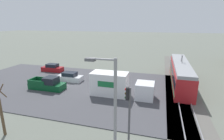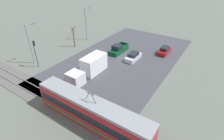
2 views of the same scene
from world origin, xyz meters
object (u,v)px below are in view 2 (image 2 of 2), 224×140
object	(u,v)px
traffic_light_pole	(35,51)
sedan_car_0	(164,51)
street_lamp_near_crossing	(86,22)
street_lamp_mid_block	(30,42)
light_rail_tram	(92,112)
pickup_truck	(119,49)
box_truck	(90,67)
street_tree	(74,38)
sedan_car_1	(133,57)

from	to	relation	value
traffic_light_pole	sedan_car_0	bearing A→B (deg)	-133.79
street_lamp_near_crossing	street_lamp_mid_block	distance (m)	15.63
light_rail_tram	pickup_truck	xyz separation A→B (m)	(8.05, -19.23, -0.97)
box_truck	street_lamp_mid_block	world-z (taller)	street_lamp_mid_block
pickup_truck	street_tree	xyz separation A→B (m)	(10.59, 3.05, 1.51)
pickup_truck	street_lamp_mid_block	size ratio (longest dim) A/B	0.69
box_truck	sedan_car_0	distance (m)	17.78
box_truck	sedan_car_1	xyz separation A→B (m)	(-3.78, -9.38, -0.83)
light_rail_tram	street_lamp_mid_block	world-z (taller)	street_lamp_mid_block
box_truck	street_lamp_near_crossing	world-z (taller)	street_lamp_near_crossing
traffic_light_pole	street_tree	bearing A→B (deg)	-84.71
sedan_car_0	street_lamp_near_crossing	xyz separation A→B (m)	(19.89, 2.81, 3.93)
sedan_car_0	street_lamp_mid_block	world-z (taller)	street_lamp_mid_block
sedan_car_0	street_lamp_mid_block	size ratio (longest dim) A/B	0.55
street_lamp_near_crossing	street_lamp_mid_block	world-z (taller)	street_lamp_near_crossing
traffic_light_pole	street_lamp_mid_block	world-z (taller)	street_lamp_mid_block
pickup_truck	street_tree	distance (m)	11.12
light_rail_tram	traffic_light_pole	world-z (taller)	traffic_light_pole
sedan_car_1	street_tree	size ratio (longest dim) A/B	0.86
street_tree	street_lamp_near_crossing	bearing A→B (deg)	-84.10
light_rail_tram	pickup_truck	bearing A→B (deg)	-67.27
street_tree	sedan_car_1	bearing A→B (deg)	-173.22
sedan_car_1	street_lamp_mid_block	size ratio (longest dim) A/B	0.56
street_tree	box_truck	bearing A→B (deg)	145.73
light_rail_tram	traffic_light_pole	size ratio (longest dim) A/B	2.96
sedan_car_0	light_rail_tram	bearing A→B (deg)	88.36
light_rail_tram	street_tree	bearing A→B (deg)	-40.96
light_rail_tram	street_tree	world-z (taller)	street_tree
box_truck	street_tree	bearing A→B (deg)	-34.27
sedan_car_1	traffic_light_pole	bearing A→B (deg)	-137.58
box_truck	street_tree	world-z (taller)	street_tree
pickup_truck	street_lamp_mid_block	xyz separation A→B (m)	(11.61, 13.31, 3.72)
box_truck	sedan_car_1	distance (m)	10.14
sedan_car_0	street_tree	bearing A→B (deg)	22.90
sedan_car_1	street_tree	xyz separation A→B (m)	(14.94, 1.78, 1.62)
pickup_truck	street_lamp_near_crossing	bearing A→B (deg)	-11.71
traffic_light_pole	sedan_car_1	bearing A→B (deg)	-137.58
pickup_truck	street_tree	world-z (taller)	street_tree
pickup_truck	traffic_light_pole	world-z (taller)	traffic_light_pole
box_truck	sedan_car_1	bearing A→B (deg)	-111.94
street_lamp_near_crossing	street_lamp_mid_block	size ratio (longest dim) A/B	1.03
pickup_truck	sedan_car_1	bearing A→B (deg)	163.70
street_tree	street_lamp_near_crossing	size ratio (longest dim) A/B	0.63
box_truck	pickup_truck	size ratio (longest dim) A/B	1.58
light_rail_tram	street_tree	distance (m)	24.69
sedan_car_1	street_lamp_near_crossing	size ratio (longest dim) A/B	0.54
sedan_car_1	street_lamp_near_crossing	bearing A→B (deg)	166.99
street_lamp_near_crossing	street_lamp_mid_block	bearing A→B (deg)	88.28
sedan_car_0	box_truck	bearing A→B (deg)	62.59
box_truck	street_lamp_mid_block	size ratio (longest dim) A/B	1.09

